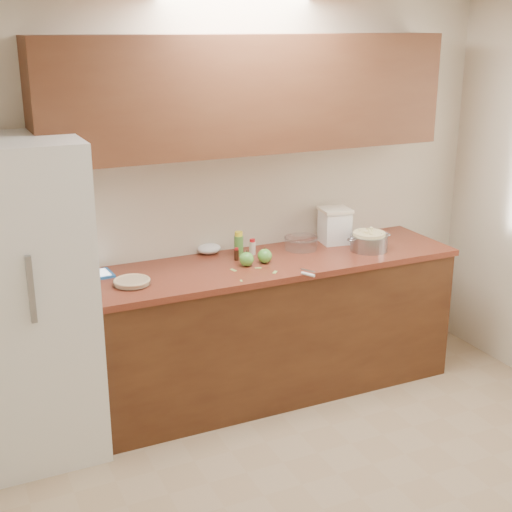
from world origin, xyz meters
name	(u,v)px	position (x,y,z in m)	size (l,w,h in m)	color
room_shell	(402,277)	(0.00, 0.00, 1.30)	(3.60, 3.60, 3.60)	tan
counter_run	(259,328)	(0.00, 1.48, 0.46)	(2.64, 0.68, 0.92)	#502C16
upper_cabinets	(248,94)	(0.00, 1.63, 1.95)	(2.60, 0.34, 0.70)	#522D19
fridge	(25,302)	(-1.44, 1.44, 0.90)	(0.70, 0.70, 1.80)	white
pie	(132,282)	(-0.84, 1.41, 0.94)	(0.22, 0.22, 0.04)	silver
colander	(369,242)	(0.77, 1.39, 0.98)	(0.33, 0.25, 0.12)	gray
flour_canister	(335,225)	(0.65, 1.64, 1.04)	(0.22, 0.22, 0.24)	white
tablet	(93,275)	(-1.01, 1.65, 0.93)	(0.24, 0.19, 0.02)	blue
paring_knife	(308,274)	(0.16, 1.12, 0.93)	(0.10, 0.18, 0.02)	gray
lemon_bottle	(239,244)	(-0.06, 1.64, 1.00)	(0.06, 0.06, 0.16)	#4C8C38
cinnamon_shaker	(252,247)	(0.03, 1.64, 0.97)	(0.04, 0.04, 0.10)	beige
vanilla_bottle	(237,254)	(-0.11, 1.56, 0.96)	(0.03, 0.03, 0.08)	black
mixing_bowl	(301,243)	(0.37, 1.60, 0.97)	(0.23, 0.23, 0.09)	silver
paper_towel	(209,249)	(-0.22, 1.77, 0.95)	(0.16, 0.13, 0.07)	white
apple_left	(247,259)	(-0.10, 1.44, 0.97)	(0.09, 0.09, 0.10)	#53A439
apple_center	(265,256)	(0.03, 1.44, 0.97)	(0.09, 0.09, 0.10)	#53A439
peel_a	(233,270)	(-0.21, 1.39, 0.92)	(0.05, 0.02, 0.00)	#9AC15D
peel_b	(275,272)	(0.00, 1.25, 0.92)	(0.05, 0.02, 0.00)	#9AC15D
peel_c	(241,281)	(-0.24, 1.20, 0.92)	(0.03, 0.01, 0.00)	#9AC15D
peel_d	(258,268)	(-0.06, 1.37, 0.92)	(0.04, 0.02, 0.00)	#9AC15D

